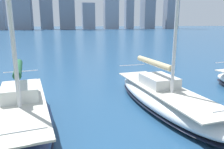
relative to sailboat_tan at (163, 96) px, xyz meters
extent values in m
cube|color=gray|center=(-78.42, -154.00, 19.74)|extent=(10.05, 7.61, 40.76)
cube|color=gray|center=(-60.80, -158.99, 14.43)|extent=(8.58, 11.54, 30.13)
cube|color=gray|center=(-45.50, -158.93, 11.30)|extent=(6.20, 6.14, 23.88)
cube|color=#8892A2|center=(-13.51, -157.60, 8.66)|extent=(8.95, 10.75, 18.59)
cube|color=gray|center=(31.01, -148.80, 11.83)|extent=(11.48, 11.64, 24.93)
ellipsoid|color=silver|center=(0.00, 0.04, -0.13)|extent=(3.50, 9.60, 1.02)
ellipsoid|color=black|center=(0.00, 0.04, -0.41)|extent=(3.52, 9.64, 0.10)
cube|color=beige|center=(0.00, 0.04, 0.41)|extent=(2.93, 8.43, 0.06)
cube|color=silver|center=(0.06, -0.52, 0.71)|extent=(1.72, 2.21, 0.55)
cylinder|color=silver|center=(0.13, -1.22, 1.49)|extent=(0.54, 3.93, 0.12)
cylinder|color=#C6B284|center=(0.13, -1.22, 1.61)|extent=(0.70, 3.64, 0.32)
cylinder|color=silver|center=(0.45, -4.15, 0.93)|extent=(1.88, 0.24, 0.04)
ellipsoid|color=navy|center=(6.94, 1.29, 0.00)|extent=(3.62, 8.48, 1.28)
ellipsoid|color=black|center=(6.94, 1.29, -0.35)|extent=(3.63, 8.52, 0.10)
cube|color=beige|center=(6.94, 1.29, 0.68)|extent=(3.04, 7.44, 0.06)
cube|color=silver|center=(7.02, 0.80, 0.98)|extent=(1.69, 2.00, 0.55)
cylinder|color=silver|center=(7.11, 0.19, 1.76)|extent=(0.65, 3.43, 0.12)
cylinder|color=#1E5633|center=(7.11, 0.19, 1.88)|extent=(0.80, 3.18, 0.32)
cylinder|color=silver|center=(6.36, 5.02, 1.20)|extent=(1.54, 0.28, 0.04)
cylinder|color=silver|center=(7.51, -2.36, 1.20)|extent=(1.77, 0.31, 0.04)
camera|label=1|loc=(5.07, 10.30, 3.82)|focal=35.00mm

